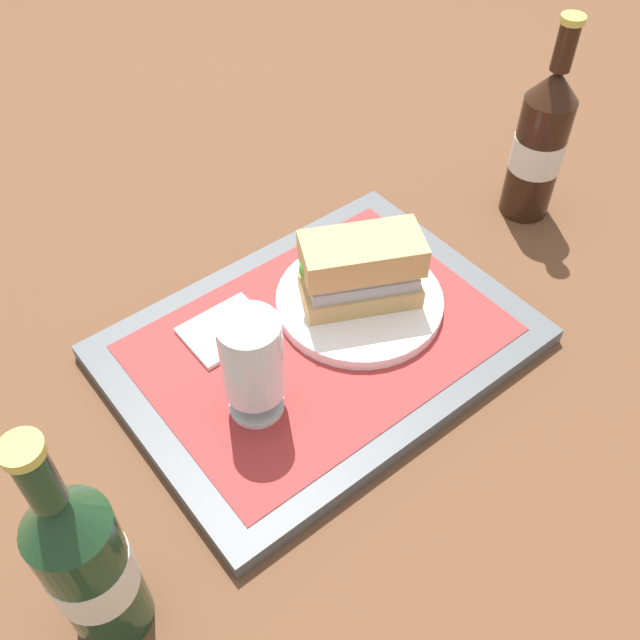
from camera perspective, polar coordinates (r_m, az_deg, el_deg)
The scene contains 9 objects.
ground_plane at distance 0.81m, azimuth 0.00°, elevation -2.38°, with size 3.00×3.00×0.00m, color brown.
tray at distance 0.80m, azimuth 0.00°, elevation -1.92°, with size 0.44×0.32×0.02m, color #4C5156.
placemat at distance 0.79m, azimuth 0.00°, elevation -1.43°, with size 0.38×0.27×0.00m, color #9E2D2D.
plate at distance 0.82m, azimuth 3.15°, elevation 1.50°, with size 0.19×0.19×0.01m, color white.
sandwich at distance 0.78m, azimuth 3.06°, elevation 4.00°, with size 0.14×0.12×0.08m.
beer_glass at distance 0.68m, azimuth -5.40°, elevation -3.51°, with size 0.06×0.06×0.12m.
napkin_folded at distance 0.80m, azimuth -7.51°, elevation -0.78°, with size 0.09×0.07×0.01m, color white.
beer_bottle at distance 0.59m, azimuth -18.01°, elevation -17.94°, with size 0.07×0.07×0.27m.
second_bottle at distance 0.96m, azimuth 17.07°, elevation 13.29°, with size 0.07×0.07×0.27m.
Camera 1 is at (0.32, 0.40, 0.62)m, focal length 40.28 mm.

